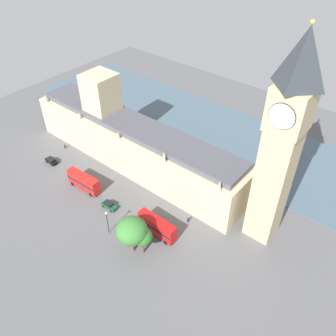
# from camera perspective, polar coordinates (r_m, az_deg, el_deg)

# --- Properties ---
(ground_plane) EXTENTS (142.44, 142.44, 0.00)m
(ground_plane) POSITION_cam_1_polar(r_m,az_deg,el_deg) (106.47, -5.78, 0.33)
(ground_plane) COLOR #565659
(river_thames) EXTENTS (35.85, 128.20, 0.25)m
(river_thames) POSITION_cam_1_polar(r_m,az_deg,el_deg) (125.77, 4.15, 7.24)
(river_thames) COLOR #475B6B
(river_thames) RESTS_ON ground
(parliament_building) EXTENTS (14.05, 72.44, 25.10)m
(parliament_building) POSITION_cam_1_polar(r_m,az_deg,el_deg) (104.00, -5.89, 4.43)
(parliament_building) COLOR #CCBA8E
(parliament_building) RESTS_ON ground
(clock_tower) EXTENTS (7.48, 7.48, 50.02)m
(clock_tower) POSITION_cam_1_polar(r_m,az_deg,el_deg) (73.58, 18.01, 3.55)
(clock_tower) COLOR tan
(clock_tower) RESTS_ON ground
(car_black_near_tower) EXTENTS (2.03, 4.21, 1.74)m
(car_black_near_tower) POSITION_cam_1_polar(r_m,az_deg,el_deg) (112.33, -18.48, 1.14)
(car_black_near_tower) COLOR black
(car_black_near_tower) RESTS_ON ground
(double_decker_bus_by_river_gate) EXTENTS (3.05, 10.61, 4.75)m
(double_decker_bus_by_river_gate) POSITION_cam_1_polar(r_m,az_deg,el_deg) (99.38, -13.61, -2.10)
(double_decker_bus_by_river_gate) COLOR red
(double_decker_bus_by_river_gate) RESTS_ON ground
(car_dark_green_kerbside) EXTENTS (2.11, 4.47, 1.74)m
(car_dark_green_kerbside) POSITION_cam_1_polar(r_m,az_deg,el_deg) (93.57, -9.56, -6.00)
(car_dark_green_kerbside) COLOR #19472D
(car_dark_green_kerbside) RESTS_ON ground
(double_decker_bus_midblock) EXTENTS (2.72, 10.52, 4.75)m
(double_decker_bus_midblock) POSITION_cam_1_polar(r_m,az_deg,el_deg) (85.07, -1.82, -9.43)
(double_decker_bus_midblock) COLOR red
(double_decker_bus_midblock) RESTS_ON ground
(pedestrian_far_end) EXTENTS (0.67, 0.62, 1.61)m
(pedestrian_far_end) POSITION_cam_1_polar(r_m,az_deg,el_deg) (89.13, 3.30, -8.41)
(pedestrian_far_end) COLOR black
(pedestrian_far_end) RESTS_ON ground
(pedestrian_corner) EXTENTS (0.51, 0.60, 1.54)m
(pedestrian_corner) POSITION_cam_1_polar(r_m,az_deg,el_deg) (117.72, -16.45, 3.42)
(pedestrian_corner) COLOR black
(pedestrian_corner) RESTS_ON ground
(plane_tree_trailing) EXTENTS (4.59, 4.59, 7.38)m
(plane_tree_trailing) POSITION_cam_1_polar(r_m,az_deg,el_deg) (79.52, -4.20, -11.13)
(plane_tree_trailing) COLOR brown
(plane_tree_trailing) RESTS_ON ground
(plane_tree_under_trees) EXTENTS (7.15, 7.15, 9.91)m
(plane_tree_under_trees) POSITION_cam_1_polar(r_m,az_deg,el_deg) (78.92, -5.94, -10.13)
(plane_tree_under_trees) COLOR brown
(plane_tree_under_trees) RESTS_ON ground
(street_lamp_opposite_hall) EXTENTS (0.56, 0.56, 6.98)m
(street_lamp_opposite_hall) POSITION_cam_1_polar(r_m,az_deg,el_deg) (84.86, -9.91, -8.17)
(street_lamp_opposite_hall) COLOR black
(street_lamp_opposite_hall) RESTS_ON ground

